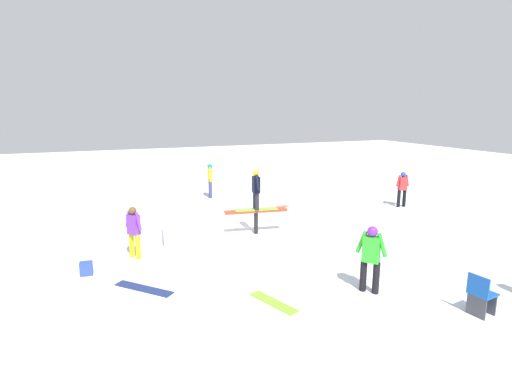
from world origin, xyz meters
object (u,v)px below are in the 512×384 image
rail_feature (256,214)px  bystander_red (402,187)px  loose_snowboard_coral (272,208)px  loose_snowboard_lime (273,302)px  folding_chair (481,296)px  loose_snowboard_navy (144,289)px  bystander_purple (134,230)px  main_rider_on_rail (256,190)px  backpack_on_snow (86,269)px  bystander_yellow (210,179)px  bystander_green (371,256)px

rail_feature → bystander_red: (7.09, 1.07, 0.16)m
loose_snowboard_coral → loose_snowboard_lime: 8.26m
rail_feature → folding_chair: (2.16, -6.67, -0.26)m
loose_snowboard_navy → loose_snowboard_lime: bearing=12.1°
bystander_purple → loose_snowboard_coral: 6.97m
main_rider_on_rail → folding_chair: 7.09m
main_rider_on_rail → loose_snowboard_navy: bearing=-133.7°
main_rider_on_rail → bystander_red: size_ratio=0.96×
loose_snowboard_coral → loose_snowboard_lime: same height
bystander_purple → loose_snowboard_navy: bearing=144.7°
bystander_purple → folding_chair: (6.12, -5.90, -0.41)m
loose_snowboard_lime → backpack_on_snow: backpack_on_snow is taller
rail_feature → folding_chair: 7.01m
bystander_yellow → rail_feature: bearing=-162.8°
folding_chair → bystander_purple: bearing=37.9°
loose_snowboard_lime → loose_snowboard_navy: bearing=-144.6°
loose_snowboard_navy → backpack_on_snow: bearing=178.9°
bystander_yellow → loose_snowboard_lime: bearing=-170.5°
loose_snowboard_coral → folding_chair: folding_chair is taller
rail_feature → bystander_red: size_ratio=1.41×
loose_snowboard_coral → folding_chair: 9.57m
backpack_on_snow → bystander_purple: bearing=35.0°
rail_feature → loose_snowboard_coral: rail_feature is taller
main_rider_on_rail → loose_snowboard_navy: 5.14m
bystander_purple → backpack_on_snow: bearing=86.5°
rail_feature → main_rider_on_rail: (0.00, 0.00, 0.80)m
rail_feature → bystander_purple: bystander_purple is taller
rail_feature → backpack_on_snow: 5.46m
loose_snowboard_coral → loose_snowboard_lime: size_ratio=1.22×
rail_feature → loose_snowboard_navy: (-3.99, -2.89, -0.67)m
bystander_green → loose_snowboard_navy: bearing=27.1°
folding_chair → backpack_on_snow: bearing=47.0°
loose_snowboard_navy → backpack_on_snow: size_ratio=4.48×
rail_feature → folding_chair: bearing=-62.8°
bystander_yellow → folding_chair: size_ratio=1.80×
bystander_green → rail_feature: bearing=-30.6°
backpack_on_snow → bystander_green: bearing=-25.9°
bystander_green → loose_snowboard_coral: 7.99m
bystander_yellow → loose_snowboard_lime: 10.64m
bystander_red → backpack_on_snow: (-12.31, -2.59, -0.67)m
rail_feature → loose_snowboard_navy: bearing=-134.8°
folding_chair → loose_snowboard_coral: bearing=-6.7°
main_rider_on_rail → backpack_on_snow: size_ratio=4.23×
main_rider_on_rail → loose_snowboard_lime: main_rider_on_rail is taller
backpack_on_snow → bystander_yellow: bearing=58.3°
bystander_purple → bystander_red: (11.05, 1.84, 0.02)m
loose_snowboard_navy → loose_snowboard_lime: same height
rail_feature → backpack_on_snow: rail_feature is taller
bystander_purple → bystander_yellow: 7.76m
main_rider_on_rail → bystander_purple: 4.09m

